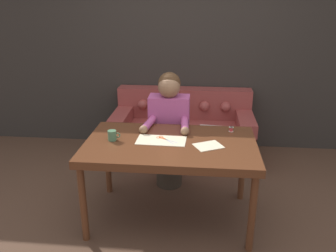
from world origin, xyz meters
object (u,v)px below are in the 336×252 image
Objects in this scene: dining_table at (170,150)px; thread_spool at (231,129)px; scissors at (164,139)px; couch at (183,133)px; person at (169,129)px; mug at (112,135)px.

dining_table is 0.64m from thread_spool.
dining_table is 0.12m from scissors.
couch reaches higher than scissors.
thread_spool is (0.61, 0.25, 0.02)m from scissors.
scissors is at bearing -94.38° from couch.
person is at bearing 154.65° from thread_spool.
mug is (-0.45, -0.07, 0.04)m from scissors.
dining_table is at bearing 0.07° from mug.
person is at bearing 90.25° from scissors.
mug is at bearing -126.25° from person.
scissors is (0.00, -0.54, 0.11)m from person.
couch is 1.57m from mug.
mug is (-0.44, -0.61, 0.16)m from person.
couch is 1.40m from scissors.
person is 27.84× the size of thread_spool.
scissors is at bearing -89.75° from person.
couch is 38.41× the size of thread_spool.
thread_spool is (0.61, -0.29, 0.13)m from person.
person is 0.55m from scissors.
dining_table is at bearing -83.43° from person.
couch is 15.29× the size of mug.
thread_spool is at bearing -25.35° from person.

